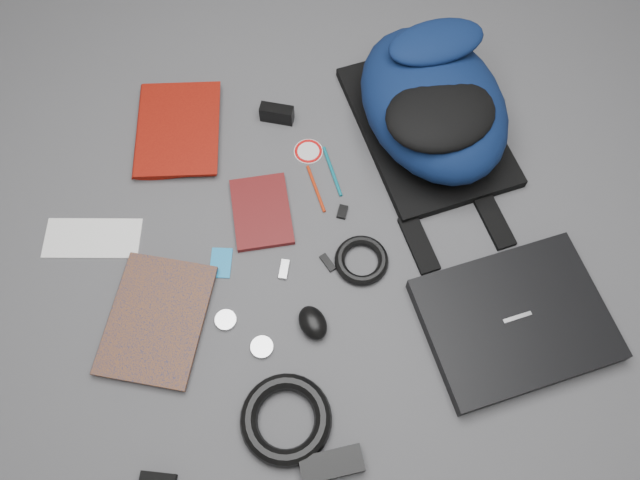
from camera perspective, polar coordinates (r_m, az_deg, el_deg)
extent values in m
plane|color=#4F4F51|center=(1.51, 0.00, -0.32)|extent=(4.00, 4.00, 0.00)
cube|color=black|center=(1.48, 17.38, -6.99)|extent=(0.44, 0.37, 0.04)
imported|color=#720D06|center=(1.72, -16.43, 9.53)|extent=(0.25, 0.31, 0.03)
imported|color=#A04F0B|center=(1.51, -18.51, -6.24)|extent=(0.30, 0.35, 0.02)
cube|color=white|center=(1.61, -20.08, 0.16)|extent=(0.25, 0.14, 0.00)
cube|color=#460D0D|center=(1.54, -5.37, 2.60)|extent=(0.14, 0.20, 0.02)
cube|color=black|center=(1.67, -3.96, 11.45)|extent=(0.09, 0.06, 0.05)
cylinder|color=silver|center=(1.63, -1.07, 8.10)|extent=(0.08, 0.08, 0.00)
cylinder|color=#0C6674|center=(1.60, 1.12, 6.31)|extent=(0.03, 0.15, 0.01)
cylinder|color=#B52B0D|center=(1.57, -0.38, 4.73)|extent=(0.03, 0.14, 0.01)
cube|color=#197EBC|center=(1.50, -9.05, -2.07)|extent=(0.06, 0.09, 0.00)
cube|color=black|center=(1.48, 0.71, -2.08)|extent=(0.04, 0.05, 0.01)
cube|color=#ABABAD|center=(1.48, -3.30, -2.70)|extent=(0.03, 0.05, 0.01)
cube|color=black|center=(1.54, 2.06, 2.59)|extent=(0.03, 0.04, 0.01)
ellipsoid|color=black|center=(1.41, -0.67, -7.58)|extent=(0.08, 0.10, 0.04)
cylinder|color=silver|center=(1.45, -8.61, -7.26)|extent=(0.05, 0.05, 0.01)
cylinder|color=silver|center=(1.42, -5.33, -9.73)|extent=(0.07, 0.07, 0.01)
torus|color=black|center=(1.48, 3.81, -1.87)|extent=(0.17, 0.17, 0.02)
cube|color=black|center=(1.36, 1.07, -19.83)|extent=(0.13, 0.06, 0.03)
torus|color=black|center=(1.37, -3.13, -16.05)|extent=(0.25, 0.25, 0.04)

